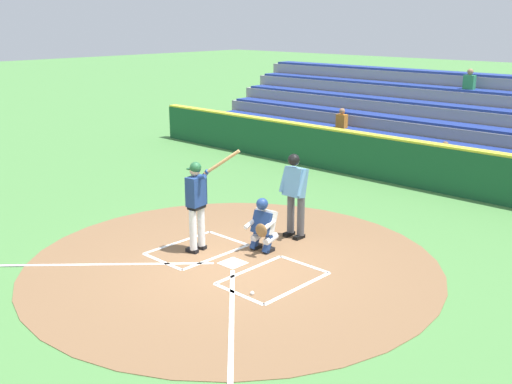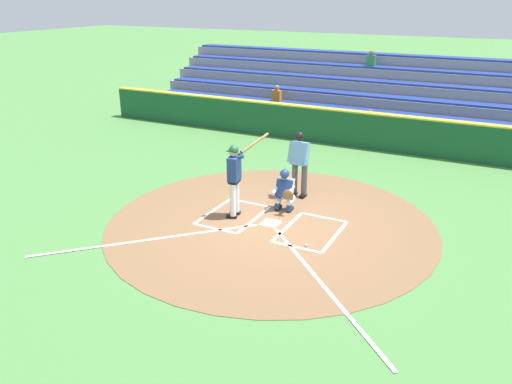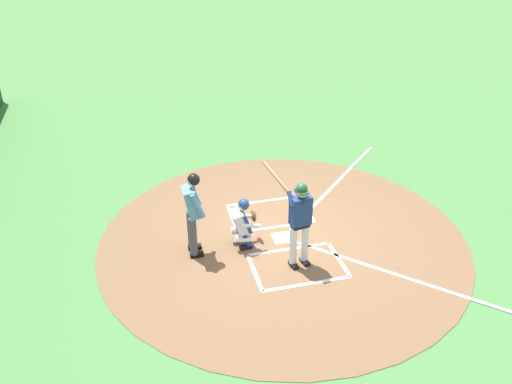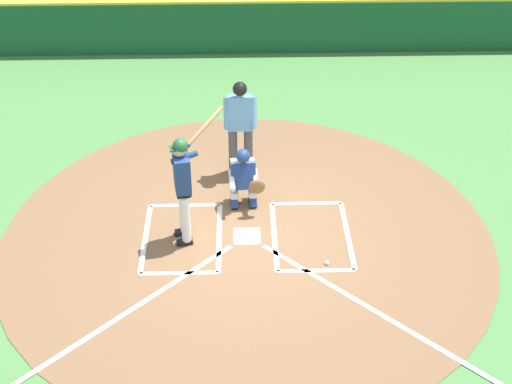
# 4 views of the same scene
# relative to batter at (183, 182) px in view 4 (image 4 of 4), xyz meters

# --- Properties ---
(ground_plane) EXTENTS (120.00, 120.00, 0.00)m
(ground_plane) POSITION_rel_batter_xyz_m (-0.98, -0.02, -1.10)
(ground_plane) COLOR #4C8442
(dirt_circle) EXTENTS (8.00, 8.00, 0.01)m
(dirt_circle) POSITION_rel_batter_xyz_m (-0.98, -0.02, -1.09)
(dirt_circle) COLOR brown
(dirt_circle) RESTS_ON ground
(home_plate_and_chalk) EXTENTS (7.93, 4.91, 0.01)m
(home_plate_and_chalk) POSITION_rel_batter_xyz_m (-0.98, 0.86, -1.08)
(home_plate_and_chalk) COLOR white
(home_plate_and_chalk) RESTS_ON dirt_circle
(batter) EXTENTS (0.87, 0.84, 2.13)m
(batter) POSITION_rel_batter_xyz_m (0.00, 0.00, 0.00)
(batter) COLOR white
(batter) RESTS_ON ground
(catcher) EXTENTS (0.62, 0.61, 1.13)m
(catcher) POSITION_rel_batter_xyz_m (-0.95, -0.92, -0.51)
(catcher) COLOR black
(catcher) RESTS_ON ground
(plate_umpire) EXTENTS (0.58, 0.41, 1.86)m
(plate_umpire) POSITION_rel_batter_xyz_m (-0.90, -1.96, -0.02)
(plate_umpire) COLOR #4C4C51
(plate_umpire) RESTS_ON ground
(baseball) EXTENTS (0.07, 0.07, 0.07)m
(baseball) POSITION_rel_batter_xyz_m (-2.21, 0.72, -1.06)
(baseball) COLOR white
(baseball) RESTS_ON ground
(backstop_wall) EXTENTS (22.00, 0.36, 1.31)m
(backstop_wall) POSITION_rel_batter_xyz_m (-0.98, -7.52, -0.45)
(backstop_wall) COLOR #19512D
(backstop_wall) RESTS_ON ground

